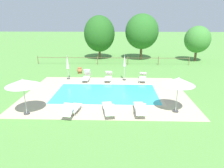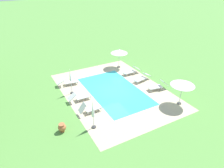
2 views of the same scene
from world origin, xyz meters
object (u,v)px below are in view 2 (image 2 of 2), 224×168
(sun_lounger_north_far, at_px, (90,108))
(patio_umbrella_open_foreground, at_px, (119,51))
(sun_lounger_south_near_corner, at_px, (68,82))
(sun_lounger_south_mid, at_px, (142,78))
(sun_lounger_north_end, at_px, (131,71))
(patio_umbrella_closed_row_west, at_px, (71,78))
(sun_lounger_north_mid, at_px, (158,86))
(sun_lounger_north_near_steps, at_px, (80,97))
(patio_umbrella_open_by_bench, at_px, (183,83))
(patio_umbrella_closed_row_mid_west, at_px, (93,111))
(terracotta_urn_near_fence, at_px, (62,127))

(sun_lounger_north_far, distance_m, patio_umbrella_open_foreground, 9.37)
(sun_lounger_south_near_corner, bearing_deg, sun_lounger_south_mid, -112.32)
(sun_lounger_north_end, distance_m, patio_umbrella_closed_row_west, 7.23)
(sun_lounger_north_mid, xyz_separation_m, sun_lounger_north_far, (-0.23, 7.11, 0.01))
(sun_lounger_north_near_steps, height_order, sun_lounger_north_far, sun_lounger_north_far)
(sun_lounger_north_far, bearing_deg, patio_umbrella_open_by_bench, -109.62)
(sun_lounger_north_near_steps, height_order, patio_umbrella_closed_row_mid_west, patio_umbrella_closed_row_mid_west)
(sun_lounger_north_mid, distance_m, sun_lounger_north_end, 4.06)
(patio_umbrella_closed_row_mid_west, bearing_deg, sun_lounger_north_end, -50.19)
(patio_umbrella_open_by_bench, bearing_deg, patio_umbrella_closed_row_west, 50.88)
(sun_lounger_north_near_steps, xyz_separation_m, sun_lounger_north_end, (2.24, -6.86, -0.00))
(sun_lounger_north_mid, distance_m, sun_lounger_south_mid, 2.16)
(sun_lounger_south_mid, distance_m, patio_umbrella_open_by_bench, 5.19)
(patio_umbrella_open_foreground, distance_m, patio_umbrella_closed_row_west, 7.48)
(patio_umbrella_open_foreground, distance_m, patio_umbrella_open_by_bench, 9.10)
(sun_lounger_north_far, bearing_deg, sun_lounger_north_near_steps, 2.02)
(patio_umbrella_open_by_bench, bearing_deg, sun_lounger_north_mid, 0.67)
(patio_umbrella_open_by_bench, bearing_deg, sun_lounger_north_end, 3.03)
(sun_lounger_north_mid, height_order, patio_umbrella_open_by_bench, patio_umbrella_open_by_bench)
(sun_lounger_south_mid, height_order, patio_umbrella_closed_row_west, patio_umbrella_closed_row_west)
(sun_lounger_south_near_corner, height_order, patio_umbrella_closed_row_west, patio_umbrella_closed_row_west)
(sun_lounger_south_near_corner, xyz_separation_m, terracotta_urn_near_fence, (-6.32, 2.54, -0.01))
(sun_lounger_north_far, height_order, patio_umbrella_open_foreground, patio_umbrella_open_foreground)
(patio_umbrella_open_foreground, bearing_deg, patio_umbrella_open_by_bench, -176.11)
(sun_lounger_north_mid, relative_size, patio_umbrella_closed_row_mid_west, 0.89)
(sun_lounger_north_mid, height_order, patio_umbrella_closed_row_west, patio_umbrella_closed_row_west)
(sun_lounger_south_near_corner, bearing_deg, patio_umbrella_closed_row_mid_west, 176.53)
(sun_lounger_north_far, bearing_deg, sun_lounger_south_mid, -70.87)
(patio_umbrella_open_by_bench, bearing_deg, sun_lounger_north_near_steps, 57.58)
(patio_umbrella_closed_row_west, bearing_deg, sun_lounger_north_mid, -113.86)
(patio_umbrella_open_by_bench, xyz_separation_m, patio_umbrella_closed_row_west, (6.06, 7.45, -0.43))
(sun_lounger_north_mid, bearing_deg, sun_lounger_north_end, 4.64)
(sun_lounger_north_end, height_order, patio_umbrella_closed_row_west, patio_umbrella_closed_row_west)
(sun_lounger_south_near_corner, xyz_separation_m, patio_umbrella_open_foreground, (1.31, -6.62, 1.60))
(sun_lounger_north_end, height_order, sun_lounger_south_near_corner, sun_lounger_north_end)
(sun_lounger_north_end, bearing_deg, sun_lounger_south_mid, -178.38)
(patio_umbrella_closed_row_west, distance_m, patio_umbrella_closed_row_mid_west, 5.32)
(sun_lounger_north_far, distance_m, terracotta_urn_near_fence, 2.85)
(patio_umbrella_open_foreground, bearing_deg, sun_lounger_south_mid, -175.74)
(sun_lounger_north_far, bearing_deg, patio_umbrella_closed_row_west, 4.96)
(patio_umbrella_open_foreground, bearing_deg, patio_umbrella_closed_row_mid_west, 139.80)
(sun_lounger_north_near_steps, distance_m, sun_lounger_south_near_corner, 3.18)
(patio_umbrella_open_by_bench, height_order, patio_umbrella_closed_row_west, patio_umbrella_closed_row_west)
(sun_lounger_north_near_steps, distance_m, patio_umbrella_closed_row_mid_west, 4.02)
(sun_lounger_north_near_steps, relative_size, terracotta_urn_near_fence, 3.18)
(sun_lounger_north_mid, height_order, sun_lounger_north_end, sun_lounger_north_mid)
(sun_lounger_north_near_steps, xyz_separation_m, patio_umbrella_open_by_bench, (-4.58, -7.22, 1.60))
(sun_lounger_south_near_corner, height_order, sun_lounger_south_mid, same)
(patio_umbrella_open_by_bench, xyz_separation_m, terracotta_urn_near_fence, (1.45, 9.77, -1.62))
(sun_lounger_north_far, bearing_deg, patio_umbrella_open_foreground, -45.00)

